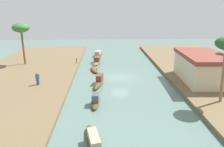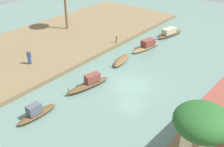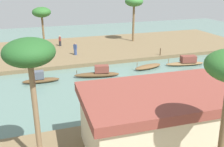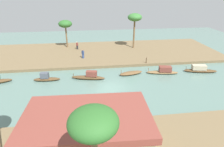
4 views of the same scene
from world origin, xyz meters
TOP-DOWN VIEW (x-y plane):
  - river_water at (0.00, 0.00)m, footprint 77.40×77.40m
  - riverbank_left at (0.00, -14.86)m, footprint 47.67×15.58m
  - riverbank_right at (0.00, 14.86)m, footprint 47.67×15.58m
  - sampan_with_tall_canopy at (2.84, -3.20)m, footprint 5.10×1.91m
  - sampan_upstream_small at (9.08, -3.49)m, footprint 3.86×1.04m
  - sampan_midstream at (16.48, -3.45)m, footprint 4.85×1.90m
  - sampan_foreground at (-8.90, -3.78)m, footprint 5.09×1.90m
  - sampan_with_red_awning at (-3.72, -4.06)m, footprint 3.95×1.92m
  - sampan_near_left_bank at (-15.00, -3.67)m, footprint 5.37×2.15m
  - person_on_near_bank at (3.81, -11.36)m, footprint 0.56×0.56m
  - mooring_post at (-7.17, -7.46)m, footprint 0.14×0.14m
  - palm_tree_left_near at (-7.04, -16.75)m, footprint 2.95×2.95m
  - riverside_building at (3.01, 11.17)m, footprint 9.36×5.90m

SIDE VIEW (x-z plane):
  - river_water at x=0.00m, z-range 0.00..0.00m
  - riverbank_left at x=0.00m, z-range 0.00..0.48m
  - riverbank_right at x=0.00m, z-range 0.00..0.48m
  - sampan_with_red_awning at x=-3.72m, z-range -0.28..0.79m
  - sampan_upstream_small at x=9.08m, z-range -0.21..1.09m
  - sampan_near_left_bank at x=-15.00m, z-range -0.15..1.04m
  - sampan_midstream at x=16.48m, z-range -0.14..1.04m
  - sampan_foreground at x=-8.90m, z-range -0.16..1.07m
  - sampan_with_tall_canopy at x=2.84m, z-range -0.22..1.13m
  - mooring_post at x=-7.17m, z-range 0.48..1.45m
  - person_on_near_bank at x=3.81m, z-range 0.35..2.01m
  - riverside_building at x=3.01m, z-range 0.50..4.36m
  - palm_tree_left_near at x=-7.04m, z-range 3.13..10.40m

